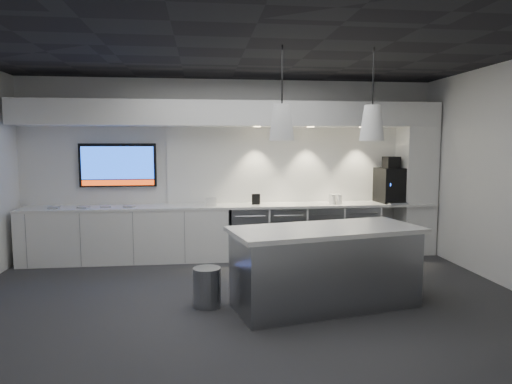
{
  "coord_description": "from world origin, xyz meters",
  "views": [
    {
      "loc": [
        -0.51,
        -5.35,
        1.91
      ],
      "look_at": [
        0.25,
        1.1,
        1.22
      ],
      "focal_mm": 32.0,
      "sensor_mm": 36.0,
      "label": 1
    }
  ],
  "objects": [
    {
      "name": "floor",
      "position": [
        0.0,
        0.0,
        0.0
      ],
      "size": [
        7.0,
        7.0,
        0.0
      ],
      "primitive_type": "plane",
      "color": "#2F2F31",
      "rests_on": "ground"
    },
    {
      "name": "ceiling",
      "position": [
        0.0,
        0.0,
        3.0
      ],
      "size": [
        7.0,
        7.0,
        0.0
      ],
      "primitive_type": "plane",
      "rotation": [
        3.14,
        0.0,
        0.0
      ],
      "color": "black",
      "rests_on": "wall_back"
    },
    {
      "name": "wall_back",
      "position": [
        0.0,
        2.5,
        1.5
      ],
      "size": [
        7.0,
        0.0,
        7.0
      ],
      "primitive_type": "plane",
      "rotation": [
        1.57,
        0.0,
        0.0
      ],
      "color": "white",
      "rests_on": "floor"
    },
    {
      "name": "wall_front",
      "position": [
        0.0,
        -2.5,
        1.5
      ],
      "size": [
        7.0,
        0.0,
        7.0
      ],
      "primitive_type": "plane",
      "rotation": [
        -1.57,
        0.0,
        0.0
      ],
      "color": "white",
      "rests_on": "floor"
    },
    {
      "name": "back_counter",
      "position": [
        0.0,
        2.17,
        0.88
      ],
      "size": [
        6.8,
        0.65,
        0.04
      ],
      "primitive_type": "cube",
      "color": "white",
      "rests_on": "left_base_cabinets"
    },
    {
      "name": "left_base_cabinets",
      "position": [
        -1.75,
        2.17,
        0.43
      ],
      "size": [
        3.3,
        0.63,
        0.86
      ],
      "primitive_type": "cube",
      "color": "white",
      "rests_on": "floor"
    },
    {
      "name": "fridge_unit_a",
      "position": [
        0.25,
        2.17,
        0.42
      ],
      "size": [
        0.6,
        0.61,
        0.85
      ],
      "primitive_type": "cube",
      "color": "gray",
      "rests_on": "floor"
    },
    {
      "name": "fridge_unit_b",
      "position": [
        0.88,
        2.17,
        0.42
      ],
      "size": [
        0.6,
        0.61,
        0.85
      ],
      "primitive_type": "cube",
      "color": "gray",
      "rests_on": "floor"
    },
    {
      "name": "fridge_unit_c",
      "position": [
        1.51,
        2.17,
        0.42
      ],
      "size": [
        0.6,
        0.61,
        0.85
      ],
      "primitive_type": "cube",
      "color": "gray",
      "rests_on": "floor"
    },
    {
      "name": "fridge_unit_d",
      "position": [
        2.14,
        2.17,
        0.42
      ],
      "size": [
        0.6,
        0.61,
        0.85
      ],
      "primitive_type": "cube",
      "color": "gray",
      "rests_on": "floor"
    },
    {
      "name": "backsplash",
      "position": [
        1.2,
        2.48,
        1.55
      ],
      "size": [
        4.6,
        0.03,
        1.3
      ],
      "primitive_type": "cube",
      "color": "white",
      "rests_on": "wall_back"
    },
    {
      "name": "soffit",
      "position": [
        0.0,
        2.2,
        2.4
      ],
      "size": [
        6.9,
        0.6,
        0.4
      ],
      "primitive_type": "cube",
      "color": "white",
      "rests_on": "wall_back"
    },
    {
      "name": "column",
      "position": [
        3.2,
        2.2,
        1.3
      ],
      "size": [
        0.55,
        0.55,
        2.6
      ],
      "primitive_type": "cube",
      "color": "white",
      "rests_on": "floor"
    },
    {
      "name": "wall_tv",
      "position": [
        -1.9,
        2.45,
        1.56
      ],
      "size": [
        1.25,
        0.07,
        0.72
      ],
      "color": "black",
      "rests_on": "wall_back"
    },
    {
      "name": "island",
      "position": [
        0.91,
        -0.24,
        0.47
      ],
      "size": [
        2.37,
        1.39,
        0.94
      ],
      "rotation": [
        0.0,
        0.0,
        0.21
      ],
      "color": "gray",
      "rests_on": "floor"
    },
    {
      "name": "bin",
      "position": [
        -0.47,
        -0.1,
        0.23
      ],
      "size": [
        0.43,
        0.43,
        0.46
      ],
      "primitive_type": "cylinder",
      "rotation": [
        0.0,
        0.0,
        -0.41
      ],
      "color": "gray",
      "rests_on": "floor"
    },
    {
      "name": "coffee_machine",
      "position": [
        2.74,
        2.2,
        1.23
      ],
      "size": [
        0.47,
        0.64,
        0.79
      ],
      "rotation": [
        0.0,
        0.0,
        0.08
      ],
      "color": "black",
      "rests_on": "back_counter"
    },
    {
      "name": "sign_black",
      "position": [
        0.38,
        2.17,
        0.99
      ],
      "size": [
        0.14,
        0.03,
        0.18
      ],
      "primitive_type": "cube",
      "rotation": [
        0.0,
        0.0,
        0.1
      ],
      "color": "black",
      "rests_on": "back_counter"
    },
    {
      "name": "sign_white",
      "position": [
        -0.37,
        2.05,
        0.97
      ],
      "size": [
        0.18,
        0.07,
        0.14
      ],
      "primitive_type": "cube",
      "rotation": [
        0.0,
        0.0,
        0.31
      ],
      "color": "white",
      "rests_on": "back_counter"
    },
    {
      "name": "cup_cluster",
      "position": [
        1.73,
        2.11,
        0.98
      ],
      "size": [
        0.19,
        0.19,
        0.16
      ],
      "primitive_type": null,
      "color": "white",
      "rests_on": "back_counter"
    },
    {
      "name": "tray_a",
      "position": [
        -2.84,
        2.08,
        0.91
      ],
      "size": [
        0.17,
        0.17,
        0.02
      ],
      "primitive_type": "cube",
      "rotation": [
        0.0,
        0.0,
        0.06
      ],
      "color": "#A5A5A5",
      "rests_on": "back_counter"
    },
    {
      "name": "tray_b",
      "position": [
        -2.39,
        2.08,
        0.91
      ],
      "size": [
        0.19,
        0.19,
        0.02
      ],
      "primitive_type": "cube",
      "rotation": [
        0.0,
        0.0,
        -0.22
      ],
      "color": "#A5A5A5",
      "rests_on": "back_counter"
    },
    {
      "name": "tray_c",
      "position": [
        -2.06,
        2.12,
        0.91
      ],
      "size": [
        0.2,
        0.2,
        0.02
      ],
      "primitive_type": "cube",
      "rotation": [
        0.0,
        0.0,
        0.26
      ],
      "color": "#A5A5A5",
      "rests_on": "back_counter"
    },
    {
      "name": "tray_d",
      "position": [
        -1.68,
        2.09,
        0.91
      ],
      "size": [
        0.19,
        0.19,
        0.02
      ],
      "primitive_type": "cube",
      "rotation": [
        0.0,
        0.0,
        -0.2
      ],
      "color": "#A5A5A5",
      "rests_on": "back_counter"
    },
    {
      "name": "pendant_left",
      "position": [
        0.39,
        -0.24,
        2.15
      ],
      "size": [
        0.29,
        0.29,
        1.11
      ],
      "color": "white",
      "rests_on": "ceiling"
    },
    {
      "name": "pendant_right",
      "position": [
        1.44,
        -0.24,
        2.15
      ],
      "size": [
        0.29,
        0.29,
        1.11
      ],
      "color": "white",
      "rests_on": "ceiling"
    }
  ]
}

